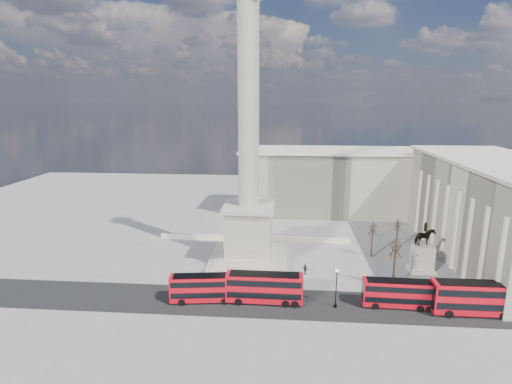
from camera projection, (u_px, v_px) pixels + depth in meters
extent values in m
plane|color=gray|center=(246.00, 273.00, 68.58)|extent=(180.00, 180.00, 0.00)
cube|color=#242424|center=(273.00, 303.00, 58.48)|extent=(120.00, 9.00, 0.01)
cube|color=#B7AB98|center=(249.00, 259.00, 73.32)|extent=(14.00, 14.00, 1.00)
cube|color=#B7AB98|center=(249.00, 255.00, 73.15)|extent=(12.00, 12.00, 0.50)
cube|color=#B7AB98|center=(249.00, 253.00, 73.04)|extent=(10.00, 10.00, 0.50)
cube|color=#B7AB98|center=(249.00, 230.00, 72.08)|extent=(8.00, 8.00, 8.00)
cube|color=#B7AB98|center=(249.00, 207.00, 71.08)|extent=(9.00, 9.00, 0.80)
cylinder|color=#AFA691|center=(249.00, 107.00, 67.13)|extent=(3.60, 3.60, 34.00)
cube|color=beige|center=(254.00, 238.00, 83.99)|extent=(40.00, 0.60, 1.10)
cube|color=beige|center=(497.00, 212.00, 72.75)|extent=(18.00, 45.00, 18.00)
cube|color=beige|center=(504.00, 162.00, 70.64)|extent=(19.00, 46.00, 0.60)
cube|color=beige|center=(338.00, 182.00, 104.05)|extent=(50.00, 16.00, 16.00)
cube|color=beige|center=(340.00, 151.00, 102.16)|extent=(51.00, 17.00, 0.60)
cube|color=red|center=(205.00, 288.00, 58.47)|extent=(10.40, 3.60, 3.75)
cube|color=black|center=(205.00, 292.00, 58.63)|extent=(10.00, 3.60, 0.83)
cube|color=black|center=(205.00, 281.00, 58.25)|extent=(10.00, 3.60, 0.83)
cube|color=black|center=(205.00, 276.00, 58.04)|extent=(9.36, 3.24, 0.06)
cylinder|color=black|center=(183.00, 299.00, 58.70)|extent=(1.32, 2.55, 1.02)
cylinder|color=black|center=(225.00, 298.00, 58.99)|extent=(1.32, 2.55, 1.02)
cylinder|color=black|center=(233.00, 297.00, 59.05)|extent=(1.32, 2.55, 1.02)
cube|color=red|center=(264.00, 287.00, 58.12)|extent=(11.16, 2.59, 4.11)
cube|color=black|center=(264.00, 292.00, 58.29)|extent=(10.72, 2.65, 0.91)
cube|color=black|center=(264.00, 280.00, 57.88)|extent=(10.72, 2.65, 0.91)
cube|color=black|center=(264.00, 274.00, 57.65)|extent=(10.05, 2.33, 0.06)
cylinder|color=black|center=(239.00, 298.00, 58.85)|extent=(1.13, 2.66, 1.12)
cylinder|color=black|center=(286.00, 300.00, 58.28)|extent=(1.13, 2.66, 1.12)
cylinder|color=black|center=(295.00, 300.00, 58.17)|extent=(1.13, 2.66, 1.12)
cube|color=red|center=(399.00, 293.00, 56.88)|extent=(10.15, 2.60, 3.71)
cube|color=black|center=(398.00, 297.00, 57.03)|extent=(9.75, 2.65, 0.83)
cube|color=black|center=(399.00, 287.00, 56.66)|extent=(9.75, 2.65, 0.83)
cube|color=black|center=(400.00, 281.00, 56.45)|extent=(9.13, 2.34, 0.06)
cylinder|color=black|center=(374.00, 302.00, 57.62)|extent=(1.08, 2.44, 1.01)
cylinder|color=black|center=(418.00, 305.00, 56.96)|extent=(1.08, 2.44, 1.01)
cylinder|color=black|center=(427.00, 305.00, 56.83)|extent=(1.08, 2.44, 1.01)
cube|color=red|center=(476.00, 298.00, 54.83)|extent=(11.73, 2.67, 4.32)
cube|color=black|center=(475.00, 303.00, 55.00)|extent=(11.26, 2.73, 0.96)
cube|color=black|center=(477.00, 290.00, 54.57)|extent=(11.26, 2.73, 0.96)
cube|color=black|center=(478.00, 283.00, 54.33)|extent=(10.56, 2.40, 0.06)
cylinder|color=black|center=(445.00, 309.00, 55.57)|extent=(1.17, 2.79, 1.17)
cylinder|color=black|center=(499.00, 311.00, 55.02)|extent=(1.17, 2.79, 1.17)
cylinder|color=black|center=(510.00, 312.00, 54.91)|extent=(1.17, 2.79, 1.17)
cylinder|color=black|center=(335.00, 306.00, 57.19)|extent=(0.40, 0.40, 0.45)
cylinder|color=black|center=(336.00, 290.00, 56.62)|extent=(0.15, 0.15, 5.46)
cylinder|color=black|center=(337.00, 273.00, 56.02)|extent=(0.27, 0.27, 0.27)
sphere|color=silver|center=(337.00, 271.00, 55.95)|extent=(0.51, 0.51, 0.51)
cube|color=beige|center=(421.00, 270.00, 69.25)|extent=(4.32, 3.24, 0.54)
cube|color=beige|center=(422.00, 258.00, 68.77)|extent=(3.45, 2.37, 4.75)
imported|color=black|center=(425.00, 237.00, 67.90)|extent=(3.79, 2.84, 2.91)
cylinder|color=black|center=(426.00, 227.00, 67.50)|extent=(0.54, 0.54, 1.29)
sphere|color=black|center=(426.00, 223.00, 67.33)|extent=(0.39, 0.39, 0.39)
cylinder|color=#332319|center=(394.00, 264.00, 61.94)|extent=(0.33, 0.33, 8.20)
cylinder|color=#332319|center=(372.00, 240.00, 74.80)|extent=(0.31, 0.31, 6.82)
cylinder|color=#332319|center=(397.00, 234.00, 78.90)|extent=(0.26, 0.26, 6.10)
imported|color=black|center=(412.00, 288.00, 61.32)|extent=(0.73, 0.59, 1.73)
imported|color=black|center=(429.00, 288.00, 61.49)|extent=(0.98, 0.93, 1.59)
imported|color=black|center=(305.00, 269.00, 67.79)|extent=(1.16, 1.06, 1.91)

